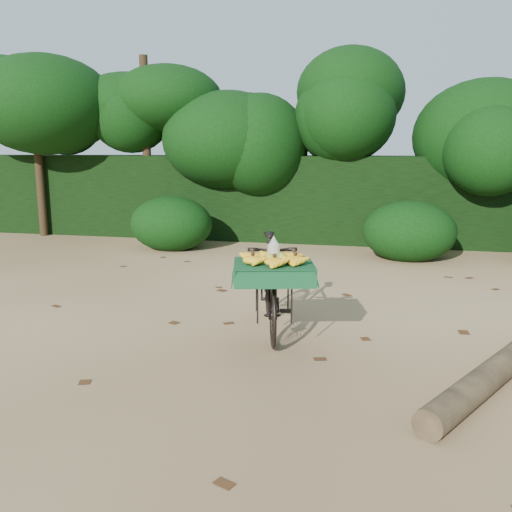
# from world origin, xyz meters

# --- Properties ---
(ground) EXTENTS (80.00, 80.00, 0.00)m
(ground) POSITION_xyz_m (0.00, 0.00, 0.00)
(ground) COLOR tan
(ground) RESTS_ON ground
(vendor_bicycle) EXTENTS (1.04, 1.88, 1.05)m
(vendor_bicycle) POSITION_xyz_m (-0.12, -0.09, 0.54)
(vendor_bicycle) COLOR black
(vendor_bicycle) RESTS_ON ground
(fallen_log) EXTENTS (1.80, 2.86, 0.23)m
(fallen_log) POSITION_xyz_m (2.16, -0.70, 0.11)
(fallen_log) COLOR brown
(fallen_log) RESTS_ON ground
(hedge_backdrop) EXTENTS (26.00, 1.80, 1.80)m
(hedge_backdrop) POSITION_xyz_m (0.00, 6.30, 0.90)
(hedge_backdrop) COLOR black
(hedge_backdrop) RESTS_ON ground
(tree_row) EXTENTS (14.50, 2.00, 4.00)m
(tree_row) POSITION_xyz_m (-0.65, 5.50, 2.00)
(tree_row) COLOR black
(tree_row) RESTS_ON ground
(bush_clumps) EXTENTS (8.80, 1.70, 0.90)m
(bush_clumps) POSITION_xyz_m (0.50, 4.30, 0.45)
(bush_clumps) COLOR black
(bush_clumps) RESTS_ON ground
(leaf_litter) EXTENTS (7.00, 7.30, 0.01)m
(leaf_litter) POSITION_xyz_m (0.00, 0.65, 0.01)
(leaf_litter) COLOR #442812
(leaf_litter) RESTS_ON ground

